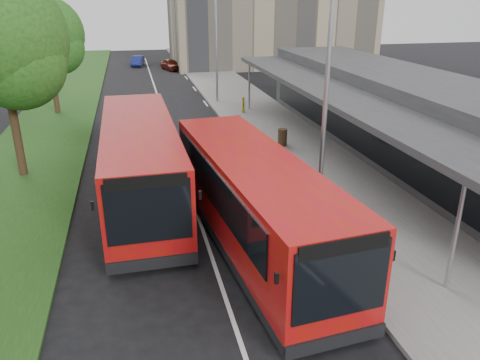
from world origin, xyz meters
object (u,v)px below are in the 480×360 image
object	(u,v)px
tree_far	(47,39)
lamp_post_near	(324,89)
bus_main	(255,202)
car_near	(171,64)
car_far	(138,61)
bus_second	(141,162)
litter_bin	(282,137)
tree_mid	(1,46)
lamp_post_far	(215,37)
bollard	(243,105)

from	to	relation	value
tree_far	lamp_post_near	bearing A→B (deg)	-59.71
tree_far	bus_main	size ratio (longest dim) A/B	0.70
car_near	car_far	bearing A→B (deg)	115.04
bus_second	tree_far	bearing A→B (deg)	107.07
lamp_post_near	litter_bin	size ratio (longest dim) A/B	9.09
litter_bin	car_near	size ratio (longest dim) A/B	0.26
litter_bin	car_far	distance (m)	33.63
tree_mid	tree_far	world-z (taller)	tree_mid
bus_main	tree_far	bearing A→B (deg)	106.93
tree_mid	lamp_post_near	xyz separation A→B (m)	(11.13, -7.05, -0.90)
tree_mid	lamp_post_far	xyz separation A→B (m)	(11.13, 12.95, -0.90)
bus_main	litter_bin	distance (m)	10.53
tree_far	car_near	bearing A→B (deg)	62.96
bus_main	car_far	xyz separation A→B (m)	(-2.54, 42.65, -0.99)
car_near	car_far	xyz separation A→B (m)	(-3.41, 3.94, -0.04)
car_far	tree_far	bearing A→B (deg)	-94.69
litter_bin	tree_far	bearing A→B (deg)	139.47
lamp_post_near	tree_far	bearing A→B (deg)	120.29
bus_main	litter_bin	world-z (taller)	bus_main
bus_main	bollard	xyz separation A→B (m)	(3.78, 17.35, -0.87)
bollard	lamp_post_near	bearing A→B (deg)	-94.03
lamp_post_far	litter_bin	xyz separation A→B (m)	(1.41, -11.67, -4.13)
car_near	lamp_post_far	bearing A→B (deg)	-100.04
lamp_post_far	car_near	distance (m)	17.95
tree_far	car_far	world-z (taller)	tree_far
litter_bin	lamp_post_near	bearing A→B (deg)	-99.61
tree_far	car_near	xyz separation A→B (m)	(9.35, 18.32, -4.31)
tree_far	lamp_post_far	distance (m)	11.17
litter_bin	car_far	bearing A→B (deg)	101.31
bollard	tree_far	bearing A→B (deg)	166.04
tree_far	bollard	xyz separation A→B (m)	(12.26, -3.05, -4.23)
lamp_post_far	car_near	world-z (taller)	lamp_post_far
tree_mid	bus_main	distance (m)	12.61
lamp_post_far	bollard	size ratio (longest dim) A/B	7.82
lamp_post_far	bus_main	distance (m)	21.74
bollard	lamp_post_far	bearing A→B (deg)	105.75
tree_mid	bus_second	bearing A→B (deg)	-37.74
bus_second	bollard	size ratio (longest dim) A/B	10.84
litter_bin	car_near	world-z (taller)	car_near
bus_second	litter_bin	size ratio (longest dim) A/B	12.60
lamp_post_far	tree_far	bearing A→B (deg)	-175.13
litter_bin	bollard	bearing A→B (deg)	92.12
lamp_post_near	car_far	distance (m)	41.84
bus_second	lamp_post_far	bearing A→B (deg)	69.75
tree_far	bus_main	bearing A→B (deg)	-67.43
lamp_post_far	car_near	xyz separation A→B (m)	(-1.78, 17.38, -4.13)
lamp_post_near	bus_second	world-z (taller)	lamp_post_near
tree_mid	litter_bin	bearing A→B (deg)	5.83
tree_mid	car_far	distance (m)	35.14
lamp_post_near	bollard	world-z (taller)	lamp_post_near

